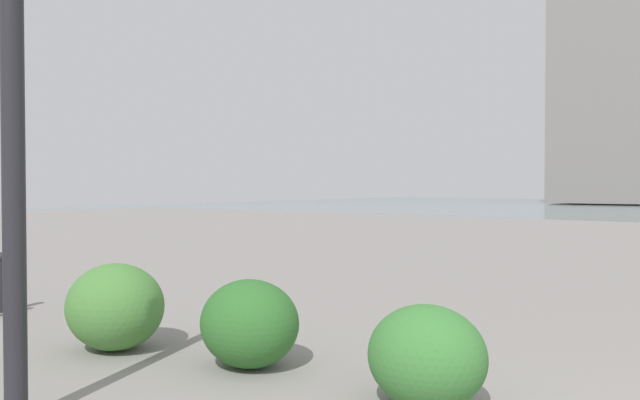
# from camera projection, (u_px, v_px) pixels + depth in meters

# --- Properties ---
(lamppost) EXTENTS (0.98, 0.28, 3.98)m
(lamppost) POSITION_uv_depth(u_px,v_px,m) (12.00, 5.00, 3.77)
(lamppost) COLOR #232328
(lamppost) RESTS_ON ground
(bollard_mid) EXTENTS (0.13, 0.13, 0.73)m
(bollard_mid) POSITION_uv_depth(u_px,v_px,m) (2.00, 281.00, 7.23)
(bollard_mid) COLOR #232328
(bollard_mid) RESTS_ON ground
(shrub_round) EXTENTS (0.83, 0.75, 0.71)m
(shrub_round) POSITION_uv_depth(u_px,v_px,m) (427.00, 356.00, 4.11)
(shrub_round) COLOR #387533
(shrub_round) RESTS_ON ground
(shrub_wide) EXTENTS (0.87, 0.78, 0.74)m
(shrub_wide) POSITION_uv_depth(u_px,v_px,m) (250.00, 323.00, 5.03)
(shrub_wide) COLOR #2D6628
(shrub_wide) RESTS_ON ground
(shrub_tall) EXTENTS (0.94, 0.85, 0.80)m
(shrub_tall) POSITION_uv_depth(u_px,v_px,m) (115.00, 307.00, 5.57)
(shrub_tall) COLOR #477F38
(shrub_tall) RESTS_ON ground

